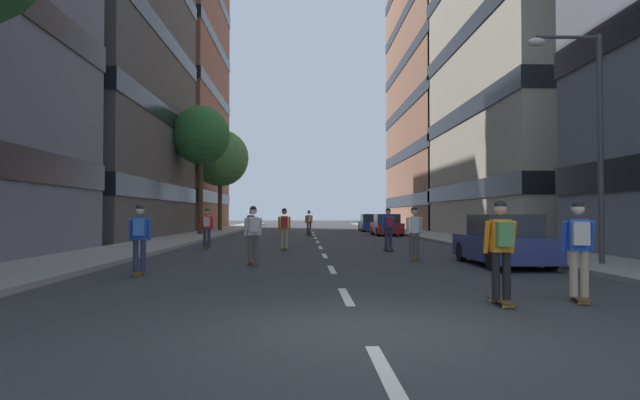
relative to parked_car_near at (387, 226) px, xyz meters
The scene contains 22 objects.
ground_plane 5.54m from the parked_car_near, 159.09° to the right, with size 179.77×179.77×0.00m, color #333335.
sidewalk_left 13.19m from the parked_car_near, behind, with size 3.15×82.39×0.14m, color gray.
sidewalk_right 3.36m from the parked_car_near, 32.69° to the left, with size 3.15×82.39×0.14m, color gray.
lane_markings 5.38m from the parked_car_near, 164.50° to the right, with size 0.16×67.20×0.01m.
building_left_far 32.68m from the parked_car_near, 143.87° to the left, with size 17.72×18.70×31.33m.
building_right_far 25.51m from the parked_car_near, 52.43° to the left, with size 17.72×23.49×28.42m.
parked_car_near is the anchor object (origin of this frame).
parked_car_mid 9.13m from the parked_car_near, 90.00° to the left, with size 1.82×4.40×1.52m.
parked_car_far 22.93m from the parked_car_near, 90.00° to the right, with size 1.82×4.40×1.52m.
street_tree_mid 16.68m from the parked_car_near, 146.24° to the left, with size 4.88×4.88×8.64m.
street_tree_far 14.49m from the parked_car_near, behind, with size 4.06×4.06×8.91m.
streetlamp_right 24.22m from the parked_car_near, 84.99° to the right, with size 2.13×0.30×6.50m.
skater_0 16.66m from the parked_car_near, 98.33° to the right, with size 0.56×0.92×1.78m.
skater_1 29.74m from the parked_car_near, 92.17° to the right, with size 0.57×0.92×1.78m.
skater_2 30.13m from the parked_car_near, 94.95° to the right, with size 0.53×0.90×1.78m.
skater_3 18.15m from the parked_car_near, 123.78° to the right, with size 0.55×0.91×1.78m.
skater_4 17.09m from the parked_car_near, 113.17° to the right, with size 0.53×0.90×1.78m.
skater_5 5.51m from the parked_car_near, behind, with size 0.57×0.92×1.78m.
skater_6 9.56m from the parked_car_near, behind, with size 0.54×0.91×1.78m.
skater_7 23.64m from the parked_car_near, 108.32° to the right, with size 0.57×0.92×1.78m.
skater_8 27.16m from the parked_car_near, 111.65° to the right, with size 0.56×0.92×1.78m.
skater_9 20.89m from the parked_car_near, 96.08° to the right, with size 0.56×0.92×1.78m.
Camera 1 is at (-0.80, -7.36, 1.54)m, focal length 31.26 mm.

